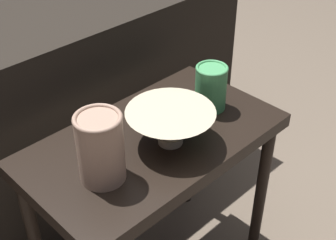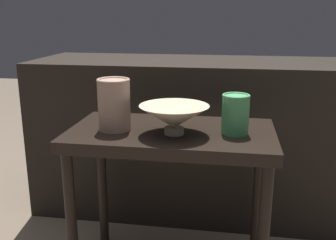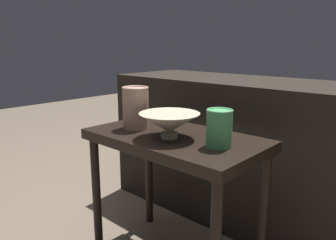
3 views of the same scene
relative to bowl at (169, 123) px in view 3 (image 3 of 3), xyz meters
The scene contains 5 objects.
table 0.14m from the bowl, 108.64° to the left, with size 0.69×0.39×0.56m.
couch_backdrop 0.65m from the bowl, 91.50° to the left, with size 1.44×0.50×0.72m.
bowl is the anchor object (origin of this frame).
vase_textured_left 0.21m from the bowl, behind, with size 0.11×0.11×0.17m.
vase_colorful_right 0.20m from the bowl, 10.60° to the left, with size 0.09×0.09×0.13m.
Camera 3 is at (0.80, -0.91, 0.90)m, focal length 35.00 mm.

